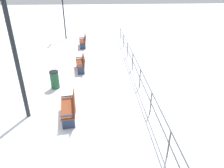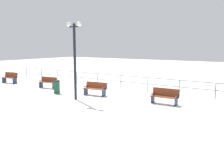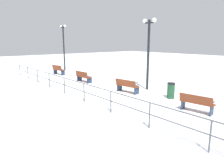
{
  "view_description": "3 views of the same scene",
  "coord_description": "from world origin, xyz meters",
  "px_view_note": "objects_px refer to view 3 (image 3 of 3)",
  "views": [
    {
      "loc": [
        -1.11,
        6.93,
        4.98
      ],
      "look_at": [
        -1.68,
        -1.14,
        0.86
      ],
      "focal_mm": 33.44,
      "sensor_mm": 36.0,
      "label": 1
    },
    {
      "loc": [
        12.84,
        10.03,
        3.32
      ],
      "look_at": [
        -0.66,
        0.86,
        0.75
      ],
      "focal_mm": 39.48,
      "sensor_mm": 36.0,
      "label": 2
    },
    {
      "loc": [
        -9.01,
        -9.5,
        3.27
      ],
      "look_at": [
        -1.56,
        -0.46,
        0.85
      ],
      "focal_mm": 33.6,
      "sensor_mm": 36.0,
      "label": 3
    }
  ],
  "objects_px": {
    "lamppost_far": "(64,41)",
    "trash_bin": "(171,91)",
    "bench_fourth": "(83,77)",
    "bench_third": "(127,86)",
    "bench_second": "(197,103)",
    "bench_fifth": "(58,70)",
    "lamppost_middle": "(149,44)"
  },
  "relations": [
    {
      "from": "lamppost_far",
      "to": "trash_bin",
      "type": "bearing_deg",
      "value": -92.68
    },
    {
      "from": "bench_fourth",
      "to": "trash_bin",
      "type": "xyz_separation_m",
      "value": [
        1.3,
        -7.4,
        0.01
      ]
    },
    {
      "from": "bench_third",
      "to": "trash_bin",
      "type": "distance_m",
      "value": 2.78
    },
    {
      "from": "bench_second",
      "to": "bench_fifth",
      "type": "height_order",
      "value": "bench_fifth"
    },
    {
      "from": "lamppost_far",
      "to": "bench_third",
      "type": "bearing_deg",
      "value": -98.13
    },
    {
      "from": "bench_third",
      "to": "lamppost_far",
      "type": "bearing_deg",
      "value": 74.33
    },
    {
      "from": "bench_fourth",
      "to": "trash_bin",
      "type": "distance_m",
      "value": 7.51
    },
    {
      "from": "bench_third",
      "to": "bench_second",
      "type": "bearing_deg",
      "value": -99.34
    },
    {
      "from": "bench_fourth",
      "to": "lamppost_far",
      "type": "distance_m",
      "value": 7.88
    },
    {
      "from": "bench_second",
      "to": "bench_fourth",
      "type": "xyz_separation_m",
      "value": [
        -0.13,
        9.62,
        -0.02
      ]
    },
    {
      "from": "bench_second",
      "to": "lamppost_far",
      "type": "distance_m",
      "value": 17.06
    },
    {
      "from": "bench_second",
      "to": "trash_bin",
      "type": "relative_size",
      "value": 1.73
    },
    {
      "from": "trash_bin",
      "to": "lamppost_far",
      "type": "bearing_deg",
      "value": 87.32
    },
    {
      "from": "bench_second",
      "to": "lamppost_far",
      "type": "bearing_deg",
      "value": 76.34
    },
    {
      "from": "bench_third",
      "to": "bench_fifth",
      "type": "bearing_deg",
      "value": 83.47
    },
    {
      "from": "bench_fifth",
      "to": "lamppost_middle",
      "type": "xyz_separation_m",
      "value": [
        1.87,
        -9.81,
        2.59
      ]
    },
    {
      "from": "bench_fourth",
      "to": "bench_third",
      "type": "bearing_deg",
      "value": -89.3
    },
    {
      "from": "bench_third",
      "to": "trash_bin",
      "type": "bearing_deg",
      "value": -75.88
    },
    {
      "from": "bench_fourth",
      "to": "lamppost_far",
      "type": "xyz_separation_m",
      "value": [
        1.98,
        7.11,
        2.76
      ]
    },
    {
      "from": "bench_fifth",
      "to": "lamppost_far",
      "type": "xyz_separation_m",
      "value": [
        1.87,
        2.31,
        2.71
      ]
    },
    {
      "from": "bench_fourth",
      "to": "lamppost_middle",
      "type": "relative_size",
      "value": 0.34
    },
    {
      "from": "bench_second",
      "to": "lamppost_far",
      "type": "height_order",
      "value": "lamppost_far"
    },
    {
      "from": "lamppost_middle",
      "to": "trash_bin",
      "type": "xyz_separation_m",
      "value": [
        -0.68,
        -2.38,
        -2.62
      ]
    },
    {
      "from": "bench_second",
      "to": "bench_fifth",
      "type": "bearing_deg",
      "value": 82.74
    },
    {
      "from": "bench_fifth",
      "to": "lamppost_far",
      "type": "height_order",
      "value": "lamppost_far"
    },
    {
      "from": "bench_second",
      "to": "trash_bin",
      "type": "height_order",
      "value": "trash_bin"
    },
    {
      "from": "bench_fifth",
      "to": "lamppost_middle",
      "type": "height_order",
      "value": "lamppost_middle"
    },
    {
      "from": "bench_fourth",
      "to": "bench_fifth",
      "type": "height_order",
      "value": "bench_fifth"
    },
    {
      "from": "bench_second",
      "to": "lamppost_middle",
      "type": "distance_m",
      "value": 5.61
    },
    {
      "from": "bench_second",
      "to": "lamppost_middle",
      "type": "relative_size",
      "value": 0.34
    },
    {
      "from": "bench_second",
      "to": "bench_third",
      "type": "distance_m",
      "value": 4.81
    },
    {
      "from": "bench_third",
      "to": "bench_fourth",
      "type": "xyz_separation_m",
      "value": [
        -0.28,
        4.81,
        -0.01
      ]
    }
  ]
}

